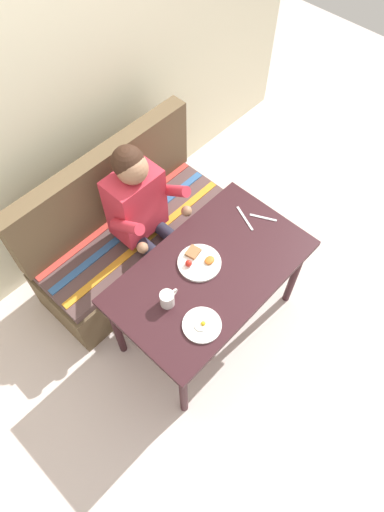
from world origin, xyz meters
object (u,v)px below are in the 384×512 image
(knife, at_px, (245,218))
(couch, at_px, (129,236))
(person, at_px, (144,211))
(plate_eggs, at_px, (202,325))
(fork, at_px, (263,218))
(table, at_px, (210,277))
(coffee_mug, at_px, (167,299))
(plate_breakfast, at_px, (199,262))

(knife, bearing_deg, couch, 144.82)
(person, bearing_deg, plate_eggs, -111.94)
(couch, relative_size, fork, 8.47)
(couch, relative_size, person, 1.19)
(couch, height_order, person, person)
(plate_eggs, bearing_deg, person, 68.06)
(person, xyz_separation_m, plate_eggs, (-0.32, -0.79, -0.00))
(table, xyz_separation_m, coffee_mug, (-0.32, 0.03, 0.13))
(person, bearing_deg, coffee_mug, -121.80)
(couch, xyz_separation_m, plate_eggs, (-0.29, -0.96, 0.41))
(plate_breakfast, bearing_deg, table, -81.93)
(fork, height_order, knife, same)
(person, xyz_separation_m, coffee_mug, (-0.35, -0.56, 0.04))
(knife, bearing_deg, table, -144.61)
(person, height_order, coffee_mug, person)
(table, bearing_deg, knife, 12.79)
(plate_breakfast, bearing_deg, person, 85.72)
(fork, bearing_deg, knife, 109.20)
(person, bearing_deg, table, -92.52)
(couch, relative_size, plate_eggs, 6.79)
(table, xyz_separation_m, knife, (0.42, 0.10, 0.08))
(coffee_mug, bearing_deg, fork, -1.11)
(plate_eggs, relative_size, knife, 1.06)
(fork, distance_m, knife, 0.11)
(person, xyz_separation_m, plate_breakfast, (-0.04, -0.51, 0.00))
(person, distance_m, plate_eggs, 0.85)
(fork, bearing_deg, plate_breakfast, 145.56)
(plate_breakfast, height_order, fork, plate_breakfast)
(knife, bearing_deg, plate_eggs, -135.13)
(couch, bearing_deg, table, -90.00)
(person, distance_m, fork, 0.75)
(fork, bearing_deg, coffee_mug, 151.98)
(plate_eggs, bearing_deg, plate_breakfast, 45.17)
(table, relative_size, fork, 7.06)
(coffee_mug, height_order, fork, coffee_mug)
(couch, relative_size, knife, 7.20)
(knife, bearing_deg, person, 151.29)
(couch, bearing_deg, coffee_mug, -113.59)
(person, relative_size, fork, 7.13)
(fork, bearing_deg, couch, 97.06)
(person, xyz_separation_m, fork, (0.48, -0.57, -0.01))
(plate_eggs, bearing_deg, knife, 22.27)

